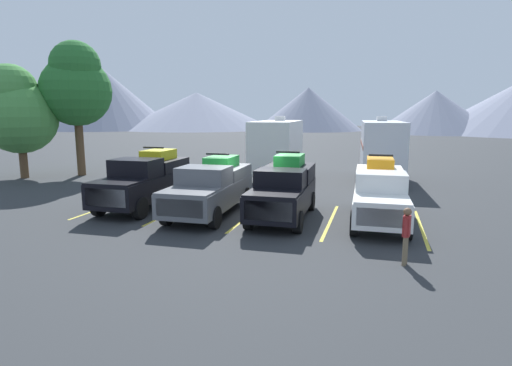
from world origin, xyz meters
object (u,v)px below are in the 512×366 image
object	(u,v)px
camper_trailer_b	(381,147)
pickup_truck_d	(380,192)
pickup_truck_b	(211,187)
pickup_truck_c	(284,189)
camper_trailer_a	(277,146)
pickup_truck_a	(145,180)
person_a	(406,232)

from	to	relation	value
camper_trailer_b	pickup_truck_d	bearing A→B (deg)	-90.27
pickup_truck_b	camper_trailer_b	distance (m)	12.79
pickup_truck_c	camper_trailer_b	size ratio (longest dim) A/B	0.65
camper_trailer_a	pickup_truck_c	bearing A→B (deg)	-74.96
pickup_truck_d	camper_trailer_b	distance (m)	10.15
pickup_truck_d	camper_trailer_a	size ratio (longest dim) A/B	0.74
camper_trailer_b	pickup_truck_c	bearing A→B (deg)	-109.48
pickup_truck_d	camper_trailer_b	size ratio (longest dim) A/B	0.72
pickup_truck_a	pickup_truck_c	distance (m)	6.47
pickup_truck_b	camper_trailer_b	bearing A→B (deg)	57.57
pickup_truck_a	camper_trailer_a	size ratio (longest dim) A/B	0.73
pickup_truck_c	person_a	world-z (taller)	pickup_truck_c
pickup_truck_d	camper_trailer_b	xyz separation A→B (m)	(0.05, 10.11, 0.93)
pickup_truck_b	person_a	xyz separation A→B (m)	(7.51, -4.11, -0.19)
pickup_truck_a	pickup_truck_d	distance (m)	10.17
pickup_truck_c	person_a	distance (m)	6.16
pickup_truck_a	person_a	bearing A→B (deg)	-22.71
pickup_truck_b	pickup_truck_c	size ratio (longest dim) A/B	1.10
pickup_truck_b	pickup_truck_d	xyz separation A→B (m)	(6.79, 0.66, 0.02)
pickup_truck_d	pickup_truck_a	bearing A→B (deg)	-178.82
pickup_truck_b	pickup_truck_d	size ratio (longest dim) A/B	1.01
pickup_truck_a	person_a	distance (m)	11.80
pickup_truck_a	pickup_truck_c	size ratio (longest dim) A/B	1.08
pickup_truck_c	camper_trailer_b	bearing A→B (deg)	70.52
pickup_truck_b	pickup_truck_c	distance (m)	3.10
person_a	pickup_truck_c	bearing A→B (deg)	135.88
pickup_truck_c	camper_trailer_a	size ratio (longest dim) A/B	0.68
camper_trailer_a	camper_trailer_b	xyz separation A→B (m)	(6.42, 0.65, 0.00)
pickup_truck_b	pickup_truck_c	world-z (taller)	pickup_truck_c
pickup_truck_b	camper_trailer_a	bearing A→B (deg)	87.60
pickup_truck_a	camper_trailer_a	distance (m)	10.42
pickup_truck_d	pickup_truck_c	bearing A→B (deg)	-172.61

